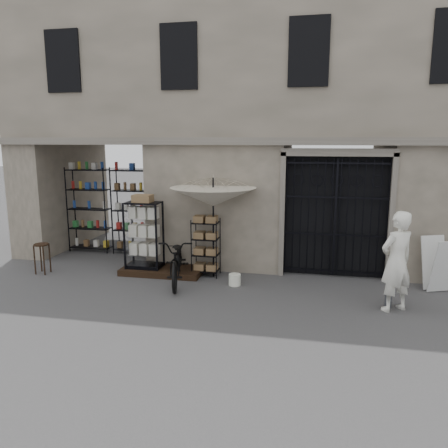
% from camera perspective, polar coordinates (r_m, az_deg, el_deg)
% --- Properties ---
extents(ground, '(80.00, 80.00, 0.00)m').
position_cam_1_polar(ground, '(9.09, 3.24, -10.25)').
color(ground, '#232326').
rests_on(ground, ground).
extents(main_building, '(14.00, 4.00, 9.00)m').
position_cam_1_polar(main_building, '(12.51, 6.23, 16.48)').
color(main_building, gray).
rests_on(main_building, ground).
extents(shop_recess, '(3.00, 1.70, 3.00)m').
position_cam_1_polar(shop_recess, '(12.68, -15.32, 2.48)').
color(shop_recess, black).
rests_on(shop_recess, ground).
extents(shop_shelving, '(2.70, 0.50, 2.50)m').
position_cam_1_polar(shop_shelving, '(13.18, -14.49, 1.73)').
color(shop_shelving, black).
rests_on(shop_shelving, ground).
extents(iron_gate, '(2.50, 0.21, 3.00)m').
position_cam_1_polar(iron_gate, '(10.83, 14.29, 1.13)').
color(iron_gate, black).
rests_on(iron_gate, ground).
extents(step_platform, '(2.00, 0.90, 0.15)m').
position_cam_1_polar(step_platform, '(11.05, -8.05, -6.04)').
color(step_platform, black).
rests_on(step_platform, ground).
extents(display_cabinet, '(0.96, 0.80, 1.78)m').
position_cam_1_polar(display_cabinet, '(10.94, -10.39, -1.88)').
color(display_cabinet, black).
rests_on(display_cabinet, step_platform).
extents(wire_rack, '(0.73, 0.62, 1.41)m').
position_cam_1_polar(wire_rack, '(10.65, -2.38, -3.16)').
color(wire_rack, black).
rests_on(wire_rack, ground).
extents(market_umbrella, '(1.92, 1.95, 2.89)m').
position_cam_1_polar(market_umbrella, '(10.30, -1.43, 4.24)').
color(market_umbrella, black).
rests_on(market_umbrella, ground).
extents(white_bucket, '(0.36, 0.36, 0.26)m').
position_cam_1_polar(white_bucket, '(10.07, 1.41, -7.29)').
color(white_bucket, white).
rests_on(white_bucket, ground).
extents(bicycle, '(0.97, 1.25, 2.11)m').
position_cam_1_polar(bicycle, '(10.33, -6.02, -7.65)').
color(bicycle, black).
rests_on(bicycle, ground).
extents(wooden_stool, '(0.46, 0.46, 0.76)m').
position_cam_1_polar(wooden_stool, '(11.78, -22.65, -4.09)').
color(wooden_stool, black).
rests_on(wooden_stool, ground).
extents(steel_bollard, '(0.15, 0.15, 0.73)m').
position_cam_1_polar(steel_bollard, '(9.34, 20.74, -8.01)').
color(steel_bollard, slate).
rests_on(steel_bollard, ground).
extents(shopkeeper, '(1.70, 2.04, 0.47)m').
position_cam_1_polar(shopkeeper, '(9.33, 21.17, -10.42)').
color(shopkeeper, white).
rests_on(shopkeeper, ground).
extents(easel_sign, '(0.75, 0.80, 1.18)m').
position_cam_1_polar(easel_sign, '(10.66, 26.27, -4.75)').
color(easel_sign, silver).
rests_on(easel_sign, ground).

